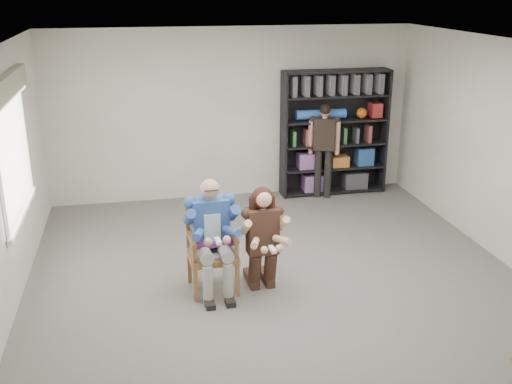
{
  "coord_description": "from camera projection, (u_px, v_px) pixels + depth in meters",
  "views": [
    {
      "loc": [
        -1.58,
        -6.08,
        3.44
      ],
      "look_at": [
        -0.2,
        0.6,
        1.05
      ],
      "focal_mm": 42.0,
      "sensor_mm": 36.0,
      "label": 1
    }
  ],
  "objects": [
    {
      "name": "kneeling_woman",
      "position": [
        263.0,
        241.0,
        6.9
      ],
      "size": [
        0.57,
        0.87,
        1.25
      ],
      "primitive_type": null,
      "rotation": [
        0.0,
        0.0,
        0.05
      ],
      "color": "#39281B",
      "rests_on": "floor"
    },
    {
      "name": "floor",
      "position": [
        283.0,
        291.0,
        7.06
      ],
      "size": [
        6.0,
        7.0,
        0.01
      ],
      "primitive_type": "cube",
      "color": "#5E5B57",
      "rests_on": "ground"
    },
    {
      "name": "armchair",
      "position": [
        212.0,
        249.0,
        6.93
      ],
      "size": [
        0.64,
        0.62,
        1.05
      ],
      "primitive_type": null,
      "rotation": [
        0.0,
        0.0,
        0.05
      ],
      "color": "olive",
      "rests_on": "floor"
    },
    {
      "name": "standing_man",
      "position": [
        324.0,
        151.0,
        9.91
      ],
      "size": [
        0.55,
        0.41,
        1.6
      ],
      "primitive_type": null,
      "rotation": [
        0.0,
        0.0,
        -0.32
      ],
      "color": "black",
      "rests_on": "floor"
    },
    {
      "name": "seated_man",
      "position": [
        212.0,
        236.0,
        6.88
      ],
      "size": [
        0.63,
        0.85,
        1.37
      ],
      "primitive_type": null,
      "rotation": [
        0.0,
        0.0,
        0.05
      ],
      "color": "navy",
      "rests_on": "floor"
    },
    {
      "name": "bookshelf",
      "position": [
        334.0,
        133.0,
        10.06
      ],
      "size": [
        1.8,
        0.38,
        2.1
      ],
      "primitive_type": null,
      "color": "black",
      "rests_on": "floor"
    },
    {
      "name": "window_left",
      "position": [
        15.0,
        149.0,
        6.88
      ],
      "size": [
        0.16,
        2.0,
        1.75
      ],
      "primitive_type": null,
      "color": "silver",
      "rests_on": "room_shell"
    },
    {
      "name": "room_shell",
      "position": [
        285.0,
        178.0,
        6.59
      ],
      "size": [
        6.0,
        7.0,
        2.8
      ],
      "primitive_type": null,
      "color": "beige",
      "rests_on": "ground"
    }
  ]
}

